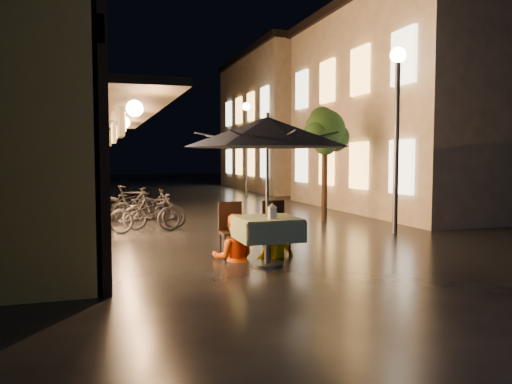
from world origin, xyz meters
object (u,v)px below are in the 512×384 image
object	(u,v)px
patio_umbrella	(267,132)
person_yellow	(274,214)
person_orange	(234,215)
bicycle_0	(145,213)
streetlamp_near	(397,106)
cafe_table	(267,229)
table_lantern	(272,210)

from	to	relation	value
patio_umbrella	person_yellow	bearing A→B (deg)	60.86
patio_umbrella	person_orange	size ratio (longest dim) A/B	1.75
person_yellow	bicycle_0	size ratio (longest dim) A/B	0.89
streetlamp_near	person_yellow	size ratio (longest dim) A/B	2.80
cafe_table	person_orange	world-z (taller)	person_orange
bicycle_0	streetlamp_near	bearing A→B (deg)	-117.33
patio_umbrella	person_yellow	size ratio (longest dim) A/B	1.78
streetlamp_near	table_lantern	size ratio (longest dim) A/B	16.92
person_yellow	bicycle_0	bearing A→B (deg)	-78.33
streetlamp_near	person_yellow	bearing A→B (deg)	-154.00
table_lantern	person_yellow	distance (m)	0.90
patio_umbrella	table_lantern	size ratio (longest dim) A/B	10.79
patio_umbrella	person_orange	world-z (taller)	patio_umbrella
person_yellow	cafe_table	bearing A→B (deg)	44.96
table_lantern	bicycle_0	world-z (taller)	table_lantern
cafe_table	person_orange	bearing A→B (deg)	124.19
table_lantern	person_yellow	xyz separation A→B (m)	(0.33, 0.82, -0.16)
person_orange	streetlamp_near	bearing A→B (deg)	-144.36
table_lantern	bicycle_0	size ratio (longest dim) A/B	0.15
table_lantern	person_yellow	world-z (taller)	person_yellow
person_yellow	person_orange	bearing A→B (deg)	-16.11
streetlamp_near	table_lantern	xyz separation A→B (m)	(-3.93, -2.58, -2.00)
patio_umbrella	person_orange	xyz separation A→B (m)	(-0.40, 0.59, -1.38)
streetlamp_near	cafe_table	bearing A→B (deg)	-149.18
patio_umbrella	person_yellow	world-z (taller)	patio_umbrella
bicycle_0	table_lantern	bearing A→B (deg)	-169.36
streetlamp_near	table_lantern	distance (m)	5.10
streetlamp_near	patio_umbrella	size ratio (longest dim) A/B	1.57
table_lantern	person_yellow	bearing A→B (deg)	68.31
streetlamp_near	person_orange	size ratio (longest dim) A/B	2.75
patio_umbrella	table_lantern	bearing A→B (deg)	-90.00
patio_umbrella	table_lantern	world-z (taller)	patio_umbrella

